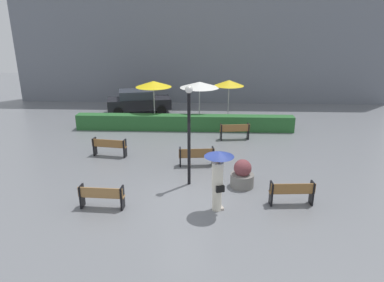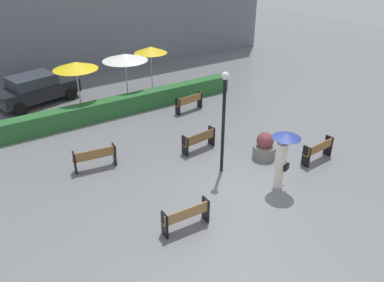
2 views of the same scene
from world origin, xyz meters
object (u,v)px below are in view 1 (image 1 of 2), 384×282
(bench_back_row, at_px, (235,130))
(pedestrian_with_umbrella, at_px, (218,173))
(bench_near_left, at_px, (102,195))
(patio_umbrella_yellow_far, at_px, (229,83))
(bench_mid_center, at_px, (197,155))
(planter_pot, at_px, (242,175))
(parked_car, at_px, (138,101))
(bench_far_left, at_px, (109,146))
(patio_umbrella_white, at_px, (200,85))
(lamp_post, at_px, (189,126))
(patio_umbrella_yellow, at_px, (154,84))
(bench_near_right, at_px, (292,192))

(bench_back_row, xyz_separation_m, pedestrian_with_umbrella, (-1.11, -7.46, 0.86))
(bench_near_left, relative_size, patio_umbrella_yellow_far, 0.60)
(bench_back_row, height_order, bench_mid_center, bench_back_row)
(planter_pot, bearing_deg, pedestrian_with_umbrella, -118.41)
(bench_mid_center, bearing_deg, pedestrian_with_umbrella, -77.89)
(bench_near_left, xyz_separation_m, parked_car, (-1.13, 12.89, 0.33))
(bench_near_left, bearing_deg, bench_back_row, 56.14)
(bench_far_left, bearing_deg, patio_umbrella_white, 54.94)
(bench_mid_center, distance_m, lamp_post, 2.64)
(planter_pot, relative_size, patio_umbrella_white, 0.43)
(bench_back_row, height_order, patio_umbrella_yellow_far, patio_umbrella_yellow_far)
(bench_mid_center, xyz_separation_m, patio_umbrella_white, (-0.03, 6.79, 1.89))
(planter_pot, bearing_deg, lamp_post, 176.58)
(bench_back_row, distance_m, patio_umbrella_yellow_far, 4.12)
(bench_near_left, relative_size, patio_umbrella_white, 0.61)
(pedestrian_with_umbrella, bearing_deg, patio_umbrella_white, 94.56)
(bench_back_row, distance_m, pedestrian_with_umbrella, 7.60)
(lamp_post, distance_m, parked_car, 11.71)
(bench_far_left, height_order, planter_pot, planter_pot)
(bench_far_left, bearing_deg, planter_pot, -26.32)
(lamp_post, bearing_deg, pedestrian_with_umbrella, -61.91)
(bench_far_left, distance_m, patio_umbrella_yellow_far, 8.85)
(bench_far_left, relative_size, bench_back_row, 1.02)
(bench_back_row, bearing_deg, parked_car, 138.77)
(parked_car, bearing_deg, lamp_post, -69.84)
(bench_near_left, height_order, bench_mid_center, bench_mid_center)
(patio_umbrella_yellow, bearing_deg, patio_umbrella_yellow_far, 11.04)
(bench_near_left, bearing_deg, bench_mid_center, 50.91)
(bench_far_left, height_order, patio_umbrella_white, patio_umbrella_white)
(pedestrian_with_umbrella, relative_size, lamp_post, 0.55)
(bench_back_row, bearing_deg, patio_umbrella_yellow_far, 92.53)
(pedestrian_with_umbrella, height_order, planter_pot, pedestrian_with_umbrella)
(bench_mid_center, xyz_separation_m, lamp_post, (-0.24, -1.83, 1.90))
(lamp_post, bearing_deg, patio_umbrella_yellow, 106.96)
(bench_back_row, height_order, patio_umbrella_yellow, patio_umbrella_yellow)
(patio_umbrella_yellow, bearing_deg, parked_car, 119.39)
(bench_mid_center, xyz_separation_m, planter_pot, (1.81, -1.95, -0.01))
(planter_pot, bearing_deg, patio_umbrella_yellow, 118.55)
(planter_pot, xyz_separation_m, patio_umbrella_yellow_far, (-0.05, 9.28, 1.92))
(bench_back_row, xyz_separation_m, bench_mid_center, (-1.92, -3.67, -0.03))
(patio_umbrella_white, bearing_deg, bench_near_right, -71.30)
(bench_near_left, height_order, lamp_post, lamp_post)
(bench_near_left, height_order, bench_near_right, bench_near_right)
(bench_mid_center, bearing_deg, parked_car, 115.03)
(bench_near_right, height_order, bench_far_left, bench_far_left)
(bench_near_left, distance_m, bench_mid_center, 4.92)
(patio_umbrella_yellow, bearing_deg, lamp_post, -73.04)
(bench_mid_center, distance_m, pedestrian_with_umbrella, 3.98)
(pedestrian_with_umbrella, bearing_deg, bench_far_left, 135.90)
(bench_far_left, xyz_separation_m, patio_umbrella_yellow, (1.35, 5.47, 1.95))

